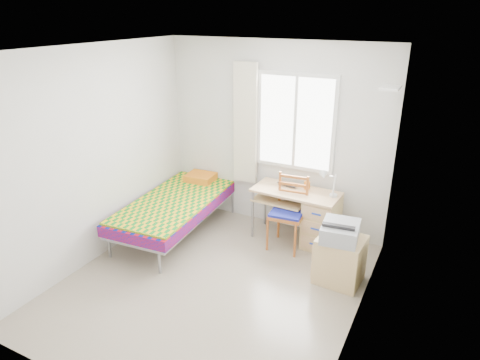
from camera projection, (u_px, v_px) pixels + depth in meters
name	position (u px, v px, depth m)	size (l,w,h in m)	color
floor	(213.00, 283.00, 4.94)	(3.50, 3.50, 0.00)	#BCAD93
ceiling	(206.00, 49.00, 3.98)	(3.50, 3.50, 0.00)	white
wall_back	(275.00, 137.00, 5.91)	(3.20, 3.20, 0.00)	silver
wall_left	(95.00, 156.00, 5.14)	(3.50, 3.50, 0.00)	silver
wall_right	(365.00, 209.00, 3.78)	(3.50, 3.50, 0.00)	silver
window	(296.00, 122.00, 5.67)	(1.10, 0.04, 1.30)	white
curtain	(245.00, 124.00, 5.97)	(0.35, 0.05, 1.70)	#F2E6C7
floating_shelf	(390.00, 88.00, 4.67)	(0.20, 0.32, 0.03)	white
bed	(179.00, 203.00, 5.96)	(1.10, 2.14, 0.90)	#92939A
desk	(316.00, 218.00, 5.64)	(1.16, 0.57, 0.71)	tan
chair	(289.00, 208.00, 5.54)	(0.46, 0.46, 0.98)	#AA6920
cabinet	(340.00, 260.00, 4.90)	(0.54, 0.49, 0.56)	#DAC06F
printer	(340.00, 231.00, 4.75)	(0.44, 0.50, 0.20)	#A1A4A8
laptop	(286.00, 186.00, 5.79)	(0.29, 0.19, 0.02)	black
pen_cup	(307.00, 185.00, 5.69)	(0.08, 0.08, 0.10)	orange
task_lamp	(327.00, 181.00, 5.32)	(0.22, 0.32, 0.40)	white
book	(281.00, 196.00, 5.79)	(0.16, 0.21, 0.02)	gray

